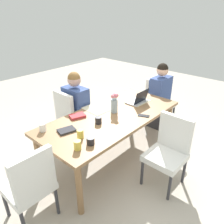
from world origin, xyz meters
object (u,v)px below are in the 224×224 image
dining_table (112,120)px  coffee_mug_centre_left (80,134)px  chair_head_left_left_near (157,99)px  book_blue_cover (67,130)px  laptop_head_left_left_near (138,100)px  person_near_left_mid (77,113)px  flower_vase (114,102)px  book_red_cover (77,116)px  coffee_mug_far_left (98,120)px  coffee_mug_near_left (77,145)px  coffee_mug_centre_right (91,141)px  chair_far_left_far (169,148)px  chair_near_left_mid (71,115)px  person_head_left_left_near (159,100)px  chair_head_right_right_near (30,183)px  coffee_mug_near_right (43,127)px  phone_black (144,116)px

dining_table → coffee_mug_centre_left: bearing=9.1°
chair_head_left_left_near → book_blue_cover: bearing=-0.5°
book_blue_cover → laptop_head_left_left_near: bearing=-171.4°
person_near_left_mid → coffee_mug_centre_left: person_near_left_mid is taller
flower_vase → book_red_cover: (0.45, -0.27, -0.13)m
flower_vase → coffee_mug_far_left: 0.40m
coffee_mug_near_left → coffee_mug_centre_right: bearing=167.8°
book_red_cover → book_blue_cover: bearing=49.6°
flower_vase → coffee_mug_far_left: size_ratio=3.28×
coffee_mug_centre_right → chair_far_left_far: bearing=145.7°
chair_near_left_mid → chair_far_left_far: same height
person_near_left_mid → coffee_mug_centre_right: bearing=57.7°
person_head_left_left_near → person_near_left_mid: 1.53m
person_head_left_left_near → chair_head_right_right_near: person_head_left_left_near is taller
coffee_mug_centre_left → coffee_mug_far_left: (-0.37, -0.08, -0.01)m
chair_head_right_right_near → book_blue_cover: chair_head_right_right_near is taller
chair_far_left_far → laptop_head_left_left_near: bearing=-119.9°
coffee_mug_near_right → coffee_mug_far_left: coffee_mug_near_right is taller
coffee_mug_near_left → phone_black: size_ratio=0.69×
coffee_mug_centre_left → chair_head_right_right_near: bearing=-1.5°
coffee_mug_centre_left → phone_black: (-0.93, 0.23, -0.05)m
chair_head_right_right_near → person_head_left_left_near: bearing=-177.4°
chair_near_left_mid → book_blue_cover: (0.58, 0.67, 0.24)m
person_head_left_left_near → phone_black: size_ratio=7.97×
chair_head_left_left_near → coffee_mug_centre_left: (2.05, 0.21, 0.27)m
chair_head_right_right_near → chair_far_left_far: bearing=152.8°
coffee_mug_near_left → coffee_mug_centre_left: size_ratio=1.03×
coffee_mug_near_left → coffee_mug_centre_right: size_ratio=1.18×
flower_vase → coffee_mug_near_right: 1.00m
laptop_head_left_left_near → book_red_cover: laptop_head_left_left_near is taller
laptop_head_left_left_near → chair_head_right_right_near: bearing=2.3°
chair_head_left_left_near → flower_vase: bearing=2.7°
dining_table → coffee_mug_centre_right: coffee_mug_centre_right is taller
chair_head_left_left_near → laptop_head_left_left_near: size_ratio=2.81×
book_red_cover → chair_head_right_right_near: bearing=42.1°
chair_head_left_left_near → coffee_mug_far_left: chair_head_left_left_near is taller
laptop_head_left_left_near → coffee_mug_centre_right: (1.25, 0.27, -0.00)m
laptop_head_left_left_near → coffee_mug_centre_left: 1.24m
coffee_mug_near_right → coffee_mug_centre_right: 0.65m
coffee_mug_centre_right → coffee_mug_centre_left: bearing=-93.9°
chair_head_left_left_near → coffee_mug_far_left: size_ratio=10.17×
chair_near_left_mid → chair_far_left_far: size_ratio=1.00×
person_near_left_mid → book_red_cover: size_ratio=5.97×
person_near_left_mid → coffee_mug_near_right: bearing=25.4°
coffee_mug_near_right → coffee_mug_centre_right: size_ratio=1.13×
phone_black → book_red_cover: bearing=-160.1°
coffee_mug_near_right → coffee_mug_far_left: 0.68m
coffee_mug_near_right → coffee_mug_centre_left: size_ratio=0.98×
chair_far_left_far → chair_near_left_mid: bearing=-82.4°
coffee_mug_near_right → book_blue_cover: (-0.18, 0.22, -0.04)m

